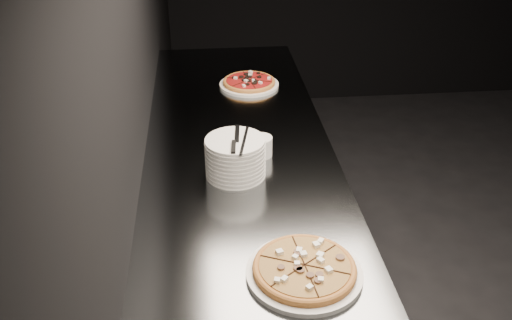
{
  "coord_description": "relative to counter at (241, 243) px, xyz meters",
  "views": [
    {
      "loc": [
        -2.26,
        -1.95,
        2.02
      ],
      "look_at": [
        -2.08,
        -0.15,
        0.96
      ],
      "focal_mm": 40.0,
      "sensor_mm": 36.0,
      "label": 1
    }
  ],
  "objects": [
    {
      "name": "wall_left",
      "position": [
        -0.37,
        0.0,
        0.94
      ],
      "size": [
        0.02,
        5.0,
        2.8
      ],
      "primitive_type": "cube",
      "color": "black",
      "rests_on": "floor"
    },
    {
      "name": "pizza_tomato",
      "position": [
        0.1,
        0.65,
        0.48
      ],
      "size": [
        0.33,
        0.33,
        0.03
      ],
      "rotation": [
        0.0,
        0.0,
        -0.34
      ],
      "color": "white",
      "rests_on": "counter"
    },
    {
      "name": "ramekin",
      "position": [
        0.08,
        -0.04,
        0.5
      ],
      "size": [
        0.09,
        0.09,
        0.08
      ],
      "color": "silver",
      "rests_on": "counter"
    },
    {
      "name": "counter",
      "position": [
        0.0,
        0.0,
        0.0
      ],
      "size": [
        0.74,
        2.44,
        0.92
      ],
      "color": "slate",
      "rests_on": "floor"
    },
    {
      "name": "plate_stack",
      "position": [
        -0.03,
        -0.17,
        0.53
      ],
      "size": [
        0.22,
        0.22,
        0.15
      ],
      "color": "white",
      "rests_on": "counter"
    },
    {
      "name": "pizza_mushroom",
      "position": [
        0.13,
        -0.74,
        0.48
      ],
      "size": [
        0.39,
        0.39,
        0.04
      ],
      "rotation": [
        0.0,
        0.0,
        -0.41
      ],
      "color": "white",
      "rests_on": "counter"
    },
    {
      "name": "cutlery",
      "position": [
        -0.02,
        -0.19,
        0.61
      ],
      "size": [
        0.1,
        0.23,
        0.01
      ],
      "rotation": [
        0.0,
        0.0,
        -0.09
      ],
      "color": "#B2B3B9",
      "rests_on": "plate_stack"
    }
  ]
}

